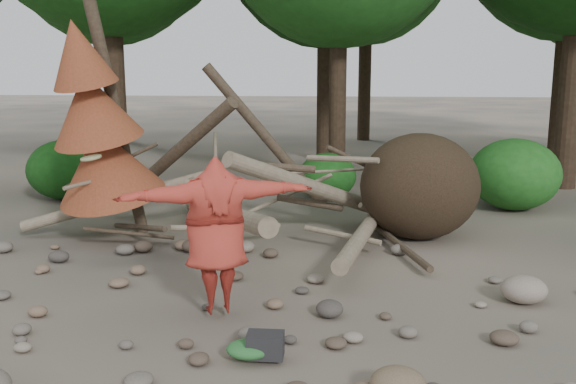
{
  "coord_description": "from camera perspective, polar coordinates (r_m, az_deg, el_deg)",
  "views": [
    {
      "loc": [
        1.21,
        -7.51,
        3.19
      ],
      "look_at": [
        0.4,
        1.5,
        1.4
      ],
      "focal_mm": 40.0,
      "sensor_mm": 36.0,
      "label": 1
    }
  ],
  "objects": [
    {
      "name": "ground",
      "position": [
        8.25,
        -3.8,
        -11.58
      ],
      "size": [
        120.0,
        120.0,
        0.0
      ],
      "primitive_type": "plane",
      "color": "#514C44",
      "rests_on": "ground"
    },
    {
      "name": "deadfall_pile",
      "position": [
        11.99,
        8.89,
        0.3
      ],
      "size": [
        8.55,
        5.24,
        3.3
      ],
      "color": "#332619",
      "rests_on": "ground"
    },
    {
      "name": "dead_conifer",
      "position": [
        11.76,
        -16.57,
        5.47
      ],
      "size": [
        2.06,
        2.16,
        4.35
      ],
      "color": "#4C3F30",
      "rests_on": "ground"
    },
    {
      "name": "bush_left",
      "position": [
        16.36,
        -19.19,
        1.89
      ],
      "size": [
        1.8,
        1.8,
        1.44
      ],
      "primitive_type": "ellipsoid",
      "color": "#144713",
      "rests_on": "ground"
    },
    {
      "name": "bush_mid",
      "position": [
        15.54,
        3.53,
        1.44
      ],
      "size": [
        1.4,
        1.4,
        1.12
      ],
      "primitive_type": "ellipsoid",
      "color": "#1C5A1A",
      "rests_on": "ground"
    },
    {
      "name": "bush_right",
      "position": [
        15.19,
        19.5,
        1.5
      ],
      "size": [
        2.0,
        2.0,
        1.6
      ],
      "primitive_type": "ellipsoid",
      "color": "#246B21",
      "rests_on": "ground"
    },
    {
      "name": "frisbee_thrower",
      "position": [
        8.16,
        -6.41,
        -3.81
      ],
      "size": [
        2.77,
        1.51,
        2.09
      ],
      "color": "#AE3327",
      "rests_on": "ground"
    },
    {
      "name": "backpack",
      "position": [
        7.22,
        -2.02,
        -13.87
      ],
      "size": [
        0.4,
        0.27,
        0.27
      ],
      "primitive_type": "cube",
      "rotation": [
        0.0,
        0.0,
        0.01
      ],
      "color": "black",
      "rests_on": "ground"
    },
    {
      "name": "cloth_green",
      "position": [
        7.25,
        -3.51,
        -14.12
      ],
      "size": [
        0.49,
        0.41,
        0.18
      ],
      "primitive_type": "ellipsoid",
      "color": "#29682F",
      "rests_on": "ground"
    },
    {
      "name": "cloth_orange",
      "position": [
        7.33,
        -2.88,
        -14.08
      ],
      "size": [
        0.35,
        0.29,
        0.13
      ],
      "primitive_type": "ellipsoid",
      "color": "#BC7220",
      "rests_on": "ground"
    },
    {
      "name": "boulder_front_right",
      "position": [
        6.56,
        9.74,
        -16.48
      ],
      "size": [
        0.55,
        0.49,
        0.33
      ],
      "primitive_type": "ellipsoid",
      "color": "#736048",
      "rests_on": "ground"
    },
    {
      "name": "boulder_mid_right",
      "position": [
        9.41,
        20.24,
        -8.13
      ],
      "size": [
        0.63,
        0.56,
        0.38
      ],
      "primitive_type": "ellipsoid",
      "color": "gray",
      "rests_on": "ground"
    }
  ]
}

